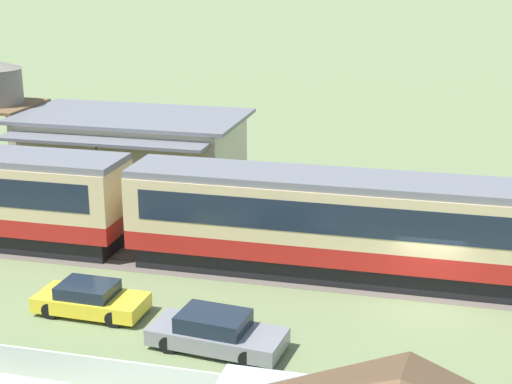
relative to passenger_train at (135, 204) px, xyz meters
name	(u,v)px	position (x,y,z in m)	size (l,w,h in m)	color
ground_plane	(427,302)	(12.56, -1.81, -2.35)	(600.00, 600.00, 0.00)	#707F51
passenger_train	(135,204)	(0.00, 0.00, 0.00)	(72.92, 3.15, 4.23)	#AD1E19
railway_track	(218,263)	(3.70, 0.00, -2.34)	(138.08, 3.60, 0.04)	#665B51
station_building	(133,153)	(-3.83, 8.92, -0.17)	(12.24, 7.95, 4.30)	beige
parked_car_grey	(216,332)	(5.82, -7.19, -1.75)	(4.71, 2.34, 1.28)	gray
parked_car_yellow	(90,299)	(0.57, -5.77, -1.78)	(4.10, 1.90, 1.18)	yellow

